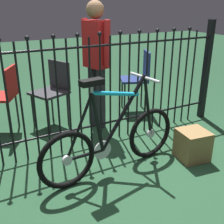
{
  "coord_description": "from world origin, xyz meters",
  "views": [
    {
      "loc": [
        -1.23,
        -1.94,
        1.52
      ],
      "look_at": [
        -0.06,
        0.21,
        0.55
      ],
      "focal_mm": 45.14,
      "sensor_mm": 36.0,
      "label": 1
    }
  ],
  "objects": [
    {
      "name": "iron_fence",
      "position": [
        -0.06,
        0.69,
        0.65
      ],
      "size": [
        3.32,
        0.07,
        1.31
      ],
      "color": "black",
      "rests_on": "ground"
    },
    {
      "name": "bicycle",
      "position": [
        -0.12,
        0.09,
        0.32
      ],
      "size": [
        1.46,
        0.4,
        0.93
      ],
      "color": "black",
      "rests_on": "ground"
    },
    {
      "name": "ground_plane",
      "position": [
        0.0,
        0.0,
        0.0
      ],
      "size": [
        20.0,
        20.0,
        0.0
      ],
      "primitive_type": "plane",
      "color": "#21452B"
    },
    {
      "name": "display_crate",
      "position": [
        0.71,
        -0.11,
        0.15
      ],
      "size": [
        0.32,
        0.32,
        0.31
      ],
      "primitive_type": "cube",
      "rotation": [
        0.0,
        0.0,
        -0.13
      ],
      "color": "olive",
      "rests_on": "ground"
    },
    {
      "name": "chair_red",
      "position": [
        -0.84,
        1.46,
        0.51
      ],
      "size": [
        0.53,
        0.53,
        0.81
      ],
      "color": "black",
      "rests_on": "ground"
    },
    {
      "name": "chair_charcoal",
      "position": [
        -0.24,
        1.42,
        0.5
      ],
      "size": [
        0.51,
        0.51,
        0.82
      ],
      "color": "black",
      "rests_on": "ground"
    },
    {
      "name": "person_visitor",
      "position": [
        0.22,
        1.12,
        0.9
      ],
      "size": [
        0.25,
        0.46,
        1.53
      ],
      "color": "#2D2D33",
      "rests_on": "ground"
    },
    {
      "name": "chair_navy",
      "position": [
        0.99,
        1.31,
        0.53
      ],
      "size": [
        0.49,
        0.49,
        0.87
      ],
      "color": "black",
      "rests_on": "ground"
    }
  ]
}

